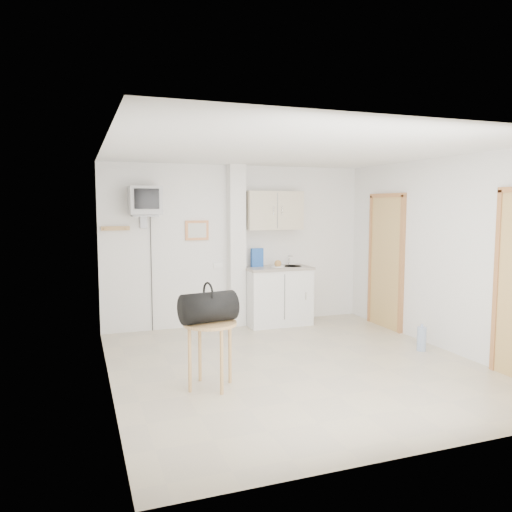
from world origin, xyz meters
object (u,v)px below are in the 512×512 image
object	(u,v)px
crt_television	(145,201)
water_bottle	(422,339)
round_table	(210,332)
duffel_bag	(208,307)

from	to	relation	value
crt_television	water_bottle	size ratio (longest dim) A/B	6.14
crt_television	round_table	size ratio (longest dim) A/B	3.12
duffel_bag	water_bottle	world-z (taller)	duffel_bag
round_table	duffel_bag	size ratio (longest dim) A/B	1.14
water_bottle	crt_television	bearing A→B (deg)	147.94
crt_television	duffel_bag	world-z (taller)	crt_television
duffel_bag	water_bottle	bearing A→B (deg)	-3.44
crt_television	duffel_bag	distance (m)	2.63
water_bottle	duffel_bag	bearing A→B (deg)	-173.27
duffel_bag	water_bottle	distance (m)	3.03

